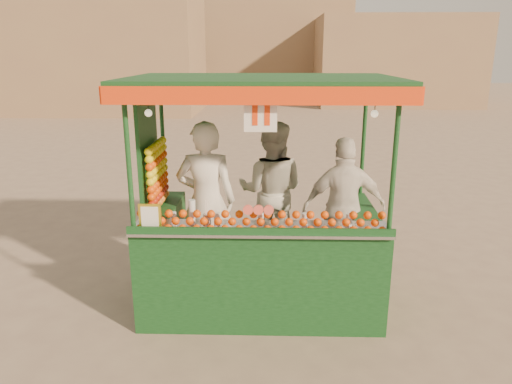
{
  "coord_description": "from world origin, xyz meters",
  "views": [
    {
      "loc": [
        -0.33,
        -5.46,
        3.02
      ],
      "look_at": [
        -0.48,
        0.01,
        1.41
      ],
      "focal_mm": 33.54,
      "sensor_mm": 36.0,
      "label": 1
    }
  ],
  "objects_px": {
    "juice_cart": "(255,236)",
    "vendor_middle": "(271,191)",
    "vendor_right": "(344,208)",
    "vendor_left": "(206,201)"
  },
  "relations": [
    {
      "from": "vendor_left",
      "to": "vendor_right",
      "type": "distance_m",
      "value": 1.68
    },
    {
      "from": "vendor_middle",
      "to": "vendor_right",
      "type": "distance_m",
      "value": 1.02
    },
    {
      "from": "vendor_left",
      "to": "vendor_right",
      "type": "bearing_deg",
      "value": -177.79
    },
    {
      "from": "juice_cart",
      "to": "vendor_right",
      "type": "distance_m",
      "value": 1.15
    },
    {
      "from": "juice_cart",
      "to": "vendor_right",
      "type": "bearing_deg",
      "value": 11.64
    },
    {
      "from": "juice_cart",
      "to": "vendor_right",
      "type": "relative_size",
      "value": 1.74
    },
    {
      "from": "juice_cart",
      "to": "vendor_left",
      "type": "xyz_separation_m",
      "value": [
        -0.59,
        0.13,
        0.4
      ]
    },
    {
      "from": "juice_cart",
      "to": "vendor_left",
      "type": "height_order",
      "value": "juice_cart"
    },
    {
      "from": "juice_cart",
      "to": "vendor_middle",
      "type": "relative_size",
      "value": 1.63
    },
    {
      "from": "vendor_left",
      "to": "vendor_middle",
      "type": "distance_m",
      "value": 0.99
    }
  ]
}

